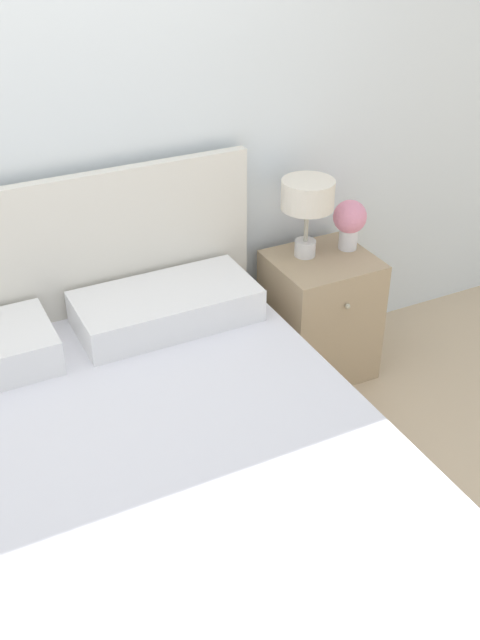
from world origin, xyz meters
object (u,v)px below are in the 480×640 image
object	(u,v)px
nightstand	(319,316)
flower_vase	(350,221)
bed	(134,510)
table_lamp	(308,200)

from	to	relation	value
nightstand	flower_vase	distance (m)	0.46
bed	flower_vase	xyz separation A→B (m)	(1.34, 0.78, 0.46)
table_lamp	nightstand	bearing A→B (deg)	-49.32
bed	flower_vase	world-z (taller)	bed
bed	flower_vase	distance (m)	1.62
table_lamp	flower_vase	size ratio (longest dim) A/B	1.54
bed	table_lamp	distance (m)	1.51
nightstand	table_lamp	xyz separation A→B (m)	(-0.06, 0.07, 0.57)
bed	nightstand	bearing A→B (deg)	32.04
bed	flower_vase	bearing A→B (deg)	30.18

